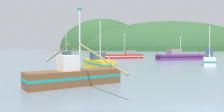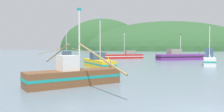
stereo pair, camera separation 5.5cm
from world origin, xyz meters
name	(u,v)px [view 1 (the left image)]	position (x,y,z in m)	size (l,w,h in m)	color
hill_far_center	(168,50)	(89.60, 212.48, 0.00)	(176.10, 140.88, 59.63)	#2D562D
hill_far_left	(103,50)	(25.28, 257.95, 0.00)	(102.56, 82.05, 75.38)	#2D562D
fishing_boat_yellow	(98,63)	(-2.66, 22.41, 0.73)	(3.94, 8.47, 6.82)	gold
fishing_boat_white	(209,60)	(15.47, 24.17, 0.84)	(4.78, 6.38, 6.51)	white
fishing_boat_brown	(74,76)	(-5.85, 8.37, 0.72)	(7.42, 11.96, 5.85)	brown
fishing_boat_red	(124,56)	(6.64, 47.96, 0.71)	(10.76, 3.62, 6.47)	red
fishing_boat_orange	(66,57)	(-7.91, 40.37, 0.72)	(12.51, 7.72, 6.94)	orange
fishing_boat_purple	(179,56)	(17.58, 38.96, 0.85)	(11.58, 3.89, 5.93)	#6B2D84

